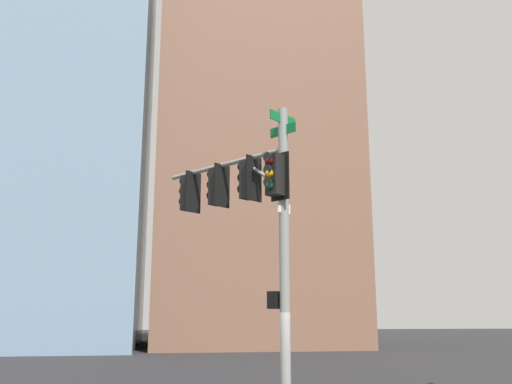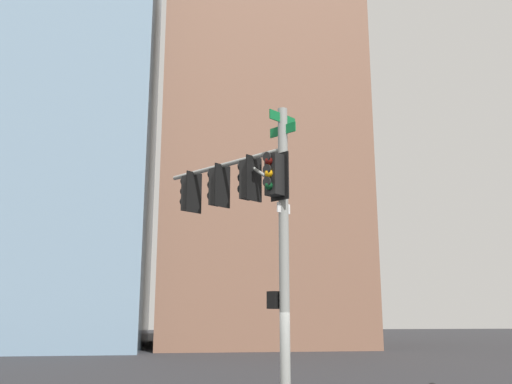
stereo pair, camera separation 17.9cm
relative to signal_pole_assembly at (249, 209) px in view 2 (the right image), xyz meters
The scene contains 2 objects.
signal_pole_assembly is the anchor object (origin of this frame).
building_brick_nearside 40.04m from the signal_pole_assembly, ahead, with size 21.62×16.49×37.79m, color #845B47.
Camera 2 is at (-12.30, 2.67, 2.39)m, focal length 39.18 mm.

